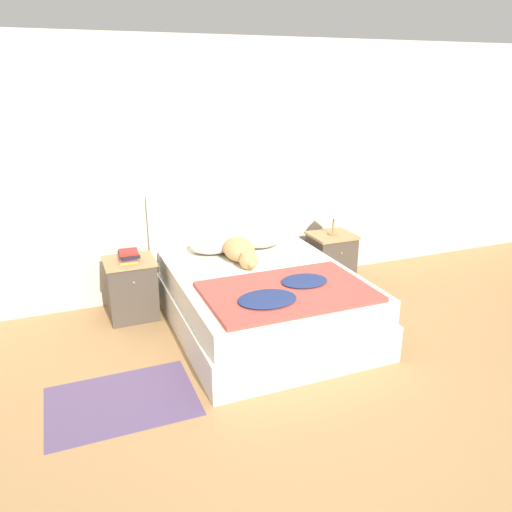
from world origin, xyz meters
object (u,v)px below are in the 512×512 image
Objects in this scene: dog at (241,251)px; book_stack at (129,256)px; pillow_left at (213,245)px; table_lamp at (334,212)px; nightstand_right at (331,259)px; nightstand_left at (132,288)px; pillow_right at (259,239)px; bed at (264,301)px.

book_stack is at bearing 164.06° from dog.
pillow_left reaches higher than book_stack.
table_lamp reaches higher than book_stack.
dog is (-1.16, -0.30, 0.34)m from nightstand_right.
dog is 1.22m from table_lamp.
dog reaches higher than nightstand_left.
pillow_left is 1.00× the size of pillow_right.
pillow_left is 0.50m from pillow_right.
nightstand_left is at bearing -176.68° from pillow_left.
book_stack is at bearing -175.24° from pillow_left.
pillow_right is at bearing 176.68° from nightstand_right.
bed is 4.07× the size of pillow_right.
bed is 3.34× the size of nightstand_right.
pillow_right is (0.50, 0.00, 0.00)m from pillow_left.
pillow_right is at bearing 2.99° from book_stack.
pillow_right is 1.44× the size of table_lamp.
nightstand_left reaches higher than bed.
pillow_left is 0.83m from book_stack.
table_lamp is (1.16, 0.29, 0.20)m from dog.
dog reaches higher than book_stack.
nightstand_left is 0.89× the size of dog.
pillow_right is 1.33m from book_stack.
book_stack is (-0.83, -0.07, 0.02)m from pillow_left.
pillow_left is (-1.32, 0.05, 0.32)m from nightstand_right.
pillow_left is 2.02× the size of book_stack.
bed is at bearing -109.00° from pillow_right.
nightstand_right is at bearing 14.67° from dog.
nightstand_left is at bearing 179.59° from table_lamp.
pillow_left reaches higher than bed.
book_stack is at bearing -179.84° from table_lamp.
pillow_left is (-0.25, 0.72, 0.35)m from bed.
nightstand_left is 2.15m from nightstand_right.
nightstand_right is 0.89× the size of dog.
pillow_left is at bearing 177.26° from table_lamp.
pillow_right is at bearing 71.00° from bed.
nightstand_left is 0.89m from pillow_left.
nightstand_right is at bearing 0.56° from book_stack.
book_stack is 0.72× the size of table_lamp.
table_lamp reaches higher than bed.
bed is 2.96× the size of dog.
bed is 5.89× the size of table_lamp.
book_stack reaches higher than nightstand_right.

